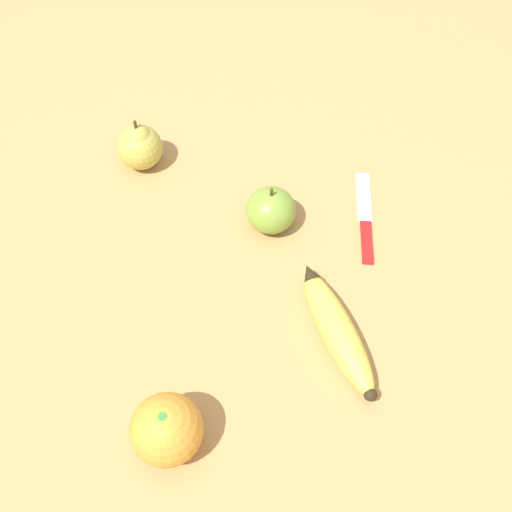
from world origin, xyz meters
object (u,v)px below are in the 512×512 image
pear (139,146)px  paring_knife (364,219)px  banana (336,329)px  orange (166,429)px  apple (269,210)px

pear → paring_knife: 0.38m
banana → orange: orange is taller
apple → paring_knife: 0.15m
orange → pear: (0.10, -0.46, -0.00)m
pear → paring_knife: (-0.36, 0.11, -0.04)m
pear → orange: bearing=102.4°
banana → paring_knife: 0.21m
orange → paring_knife: orange is taller
pear → apple: pear is taller
apple → orange: bearing=72.0°
orange → pear: 0.47m
apple → paring_knife: apple is taller
orange → apple: 0.36m
banana → apple: apple is taller
paring_knife → banana: bearing=-103.8°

